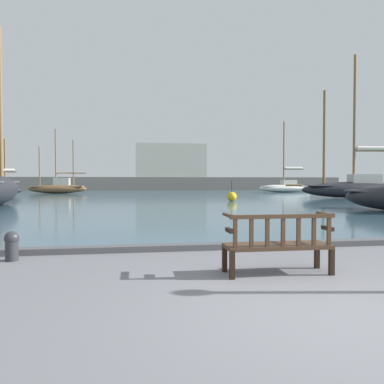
{
  "coord_description": "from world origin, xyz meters",
  "views": [
    {
      "loc": [
        -2.09,
        -3.66,
        1.41
      ],
      "look_at": [
        0.03,
        10.0,
        1.0
      ],
      "focal_mm": 35.0,
      "sensor_mm": 36.0,
      "label": 1
    }
  ],
  "objects_px": {
    "sailboat_mid_starboard": "(58,187)",
    "sailboat_nearest_port": "(285,187)",
    "sailboat_outer_starboard": "(357,186)",
    "mooring_bollard": "(12,244)",
    "channel_buoy": "(232,197)",
    "park_bench": "(278,243)"
  },
  "relations": [
    {
      "from": "park_bench",
      "to": "channel_buoy",
      "type": "xyz_separation_m",
      "value": [
        4.14,
        18.28,
        -0.07
      ]
    },
    {
      "from": "sailboat_mid_starboard",
      "to": "mooring_bollard",
      "type": "height_order",
      "value": "sailboat_mid_starboard"
    },
    {
      "from": "sailboat_mid_starboard",
      "to": "park_bench",
      "type": "bearing_deg",
      "value": -74.31
    },
    {
      "from": "park_bench",
      "to": "sailboat_outer_starboard",
      "type": "relative_size",
      "value": 0.14
    },
    {
      "from": "channel_buoy",
      "to": "mooring_bollard",
      "type": "bearing_deg",
      "value": -116.81
    },
    {
      "from": "sailboat_outer_starboard",
      "to": "mooring_bollard",
      "type": "bearing_deg",
      "value": -134.08
    },
    {
      "from": "park_bench",
      "to": "sailboat_mid_starboard",
      "type": "xyz_separation_m",
      "value": [
        -10.19,
        36.27,
        0.28
      ]
    },
    {
      "from": "sailboat_nearest_port",
      "to": "mooring_bollard",
      "type": "bearing_deg",
      "value": -119.54
    },
    {
      "from": "channel_buoy",
      "to": "sailboat_outer_starboard",
      "type": "bearing_deg",
      "value": 17.35
    },
    {
      "from": "sailboat_mid_starboard",
      "to": "sailboat_nearest_port",
      "type": "bearing_deg",
      "value": 0.43
    },
    {
      "from": "sailboat_mid_starboard",
      "to": "channel_buoy",
      "type": "distance_m",
      "value": 23.0
    },
    {
      "from": "park_bench",
      "to": "mooring_bollard",
      "type": "bearing_deg",
      "value": 159.46
    },
    {
      "from": "sailboat_nearest_port",
      "to": "mooring_bollard",
      "type": "distance_m",
      "value": 40.07
    },
    {
      "from": "sailboat_mid_starboard",
      "to": "sailboat_nearest_port",
      "type": "height_order",
      "value": "sailboat_nearest_port"
    },
    {
      "from": "mooring_bollard",
      "to": "channel_buoy",
      "type": "relative_size",
      "value": 0.4
    },
    {
      "from": "sailboat_mid_starboard",
      "to": "channel_buoy",
      "type": "height_order",
      "value": "sailboat_mid_starboard"
    },
    {
      "from": "sailboat_mid_starboard",
      "to": "mooring_bollard",
      "type": "relative_size",
      "value": 13.08
    },
    {
      "from": "park_bench",
      "to": "sailboat_mid_starboard",
      "type": "distance_m",
      "value": 37.68
    },
    {
      "from": "channel_buoy",
      "to": "sailboat_nearest_port",
      "type": "bearing_deg",
      "value": 58.07
    },
    {
      "from": "park_bench",
      "to": "sailboat_nearest_port",
      "type": "xyz_separation_m",
      "value": [
        15.47,
        36.46,
        0.25
      ]
    },
    {
      "from": "sailboat_outer_starboard",
      "to": "channel_buoy",
      "type": "relative_size",
      "value": 8.46
    },
    {
      "from": "park_bench",
      "to": "channel_buoy",
      "type": "distance_m",
      "value": 18.75
    }
  ]
}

